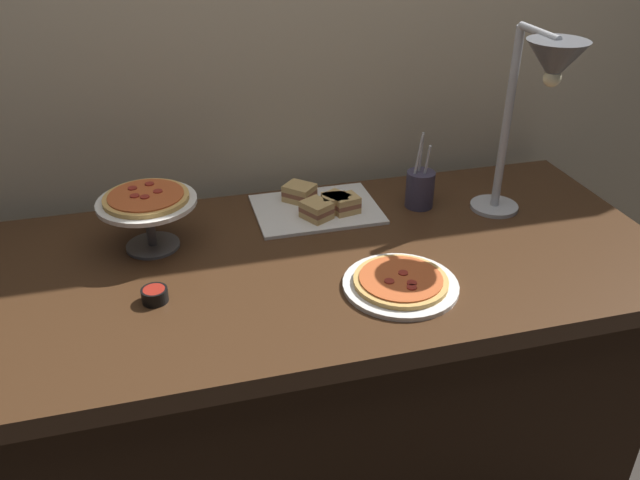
{
  "coord_description": "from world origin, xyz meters",
  "views": [
    {
      "loc": [
        -0.34,
        -1.39,
        1.64
      ],
      "look_at": [
        0.03,
        0.0,
        0.81
      ],
      "focal_mm": 36.37,
      "sensor_mm": 36.0,
      "label": 1
    }
  ],
  "objects": [
    {
      "name": "ground_plane",
      "position": [
        0.0,
        0.0,
        0.0
      ],
      "size": [
        8.0,
        8.0,
        0.0
      ],
      "primitive_type": "plane",
      "color": "#38332D"
    },
    {
      "name": "back_wall",
      "position": [
        0.0,
        0.5,
        1.2
      ],
      "size": [
        4.4,
        0.04,
        2.4
      ],
      "primitive_type": "cube",
      "color": "#C6B593",
      "rests_on": "ground_plane"
    },
    {
      "name": "buffet_table",
      "position": [
        0.0,
        0.0,
        0.39
      ],
      "size": [
        1.9,
        0.84,
        0.76
      ],
      "color": "#422816",
      "rests_on": "ground_plane"
    },
    {
      "name": "heat_lamp",
      "position": [
        0.6,
        -0.0,
        1.18
      ],
      "size": [
        0.15,
        0.32,
        0.54
      ],
      "color": "#B7BABF",
      "rests_on": "buffet_table"
    },
    {
      "name": "pizza_plate_front",
      "position": [
        0.18,
        -0.19,
        0.77
      ],
      "size": [
        0.28,
        0.28,
        0.03
      ],
      "color": "white",
      "rests_on": "buffet_table"
    },
    {
      "name": "pizza_plate_center",
      "position": [
        -0.39,
        0.16,
        0.88
      ],
      "size": [
        0.26,
        0.26,
        0.16
      ],
      "color": "#595B60",
      "rests_on": "buffet_table"
    },
    {
      "name": "sandwich_platter",
      "position": [
        0.09,
        0.24,
        0.78
      ],
      "size": [
        0.36,
        0.27,
        0.06
      ],
      "color": "white",
      "rests_on": "buffet_table"
    },
    {
      "name": "sauce_cup_near",
      "position": [
        -0.4,
        -0.09,
        0.78
      ],
      "size": [
        0.06,
        0.06,
        0.03
      ],
      "color": "black",
      "rests_on": "buffet_table"
    },
    {
      "name": "utensil_holder",
      "position": [
        0.39,
        0.21,
        0.82
      ],
      "size": [
        0.08,
        0.08,
        0.23
      ],
      "color": "#383347",
      "rests_on": "buffet_table"
    }
  ]
}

